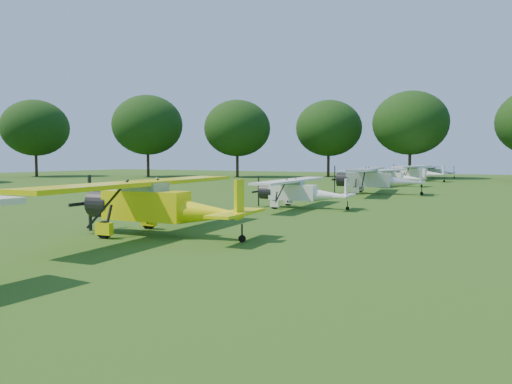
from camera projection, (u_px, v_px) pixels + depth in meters
ground at (208, 225)px, 23.11m from camera, size 160.00×160.00×0.00m
tree_belt at (280, 41)px, 21.00m from camera, size 137.36×130.27×14.52m
aircraft_2 at (157, 201)px, 19.73m from camera, size 7.57×12.06×2.37m
aircraft_3 at (300, 190)px, 30.57m from camera, size 6.08×9.69×1.91m
aircraft_4 at (375, 178)px, 42.26m from camera, size 7.68×12.19×2.39m
aircraft_5 at (393, 176)px, 53.87m from camera, size 6.22×9.91×1.95m
aircraft_6 at (417, 171)px, 64.62m from camera, size 7.00×11.10×2.18m
aircraft_7 at (434, 171)px, 75.44m from camera, size 5.81×9.22×1.82m
golf_cart at (347, 180)px, 56.88m from camera, size 1.95×1.28×1.60m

